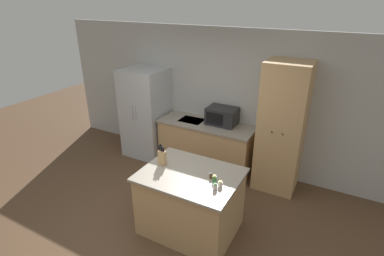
% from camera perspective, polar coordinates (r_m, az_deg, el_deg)
% --- Properties ---
extents(ground_plane, '(14.00, 14.00, 0.00)m').
position_cam_1_polar(ground_plane, '(4.51, -6.85, -19.34)').
color(ground_plane, brown).
extents(wall_back, '(7.20, 0.06, 2.60)m').
position_cam_1_polar(wall_back, '(5.63, 6.10, 5.38)').
color(wall_back, '#B2B2AD').
rests_on(wall_back, ground_plane).
extents(refrigerator, '(0.82, 0.77, 1.80)m').
position_cam_1_polar(refrigerator, '(6.15, -8.76, 2.87)').
color(refrigerator, '#B7BABC').
rests_on(refrigerator, ground_plane).
extents(back_counter, '(1.80, 0.68, 0.92)m').
position_cam_1_polar(back_counter, '(5.72, 2.72, -3.29)').
color(back_counter, tan).
rests_on(back_counter, ground_plane).
extents(pantry_cabinet, '(0.70, 0.64, 2.19)m').
position_cam_1_polar(pantry_cabinet, '(5.09, 16.70, -0.07)').
color(pantry_cabinet, tan).
rests_on(pantry_cabinet, ground_plane).
extents(kitchen_island, '(1.31, 1.01, 0.92)m').
position_cam_1_polar(kitchen_island, '(4.28, -0.30, -13.84)').
color(kitchen_island, tan).
rests_on(kitchen_island, ground_plane).
extents(microwave, '(0.54, 0.40, 0.31)m').
position_cam_1_polar(microwave, '(5.46, 5.75, 2.30)').
color(microwave, '#232326').
rests_on(microwave, back_counter).
extents(knife_block, '(0.11, 0.06, 0.32)m').
position_cam_1_polar(knife_block, '(4.17, -5.71, -5.54)').
color(knife_block, tan).
rests_on(knife_block, kitchen_island).
extents(spice_bottle_tall_dark, '(0.05, 0.05, 0.10)m').
position_cam_1_polar(spice_bottle_tall_dark, '(3.84, 4.30, -9.63)').
color(spice_bottle_tall_dark, '#337033').
rests_on(spice_bottle_tall_dark, kitchen_island).
extents(spice_bottle_short_red, '(0.05, 0.05, 0.09)m').
position_cam_1_polar(spice_bottle_short_red, '(3.71, 4.45, -11.09)').
color(spice_bottle_short_red, beige).
rests_on(spice_bottle_short_red, kitchen_island).
extents(spice_bottle_amber_oil, '(0.04, 0.04, 0.08)m').
position_cam_1_polar(spice_bottle_amber_oil, '(3.91, 3.65, -9.07)').
color(spice_bottle_amber_oil, '#563319').
rests_on(spice_bottle_amber_oil, kitchen_island).
extents(spice_bottle_green_herb, '(0.05, 0.05, 0.08)m').
position_cam_1_polar(spice_bottle_green_herb, '(3.76, 5.41, -10.58)').
color(spice_bottle_green_herb, beige).
rests_on(spice_bottle_green_herb, kitchen_island).
extents(fire_extinguisher, '(0.13, 0.13, 0.41)m').
position_cam_1_polar(fire_extinguisher, '(6.78, -12.22, -1.96)').
color(fire_extinguisher, red).
rests_on(fire_extinguisher, ground_plane).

